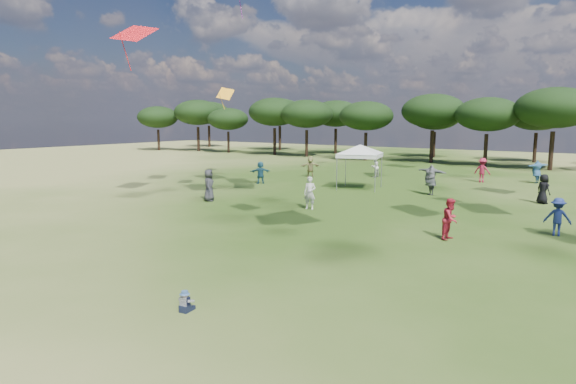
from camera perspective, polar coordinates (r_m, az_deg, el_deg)
ground at (r=11.32m, az=-18.26°, el=-16.35°), size 140.00×140.00×0.00m
tree_line at (r=53.83m, az=28.46°, el=8.41°), size 108.78×17.63×7.77m
tent_left at (r=32.76m, az=8.55°, el=5.36°), size 5.32×5.32×3.29m
toddler at (r=12.38m, az=-12.05°, el=-12.66°), size 0.38×0.41×0.54m
festival_crowd at (r=31.80m, az=17.05°, el=1.36°), size 27.27×22.09×1.90m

